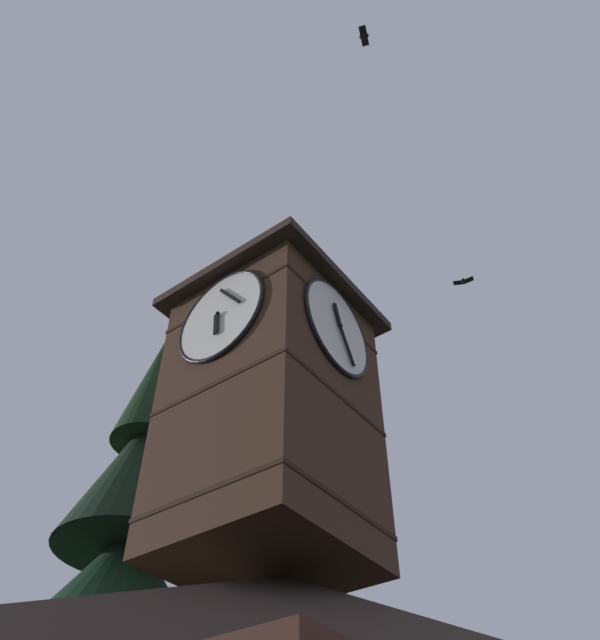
% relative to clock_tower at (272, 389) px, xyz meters
% --- Properties ---
extents(clock_tower, '(4.45, 4.45, 9.89)m').
position_rel_clock_tower_xyz_m(clock_tower, '(0.00, 0.00, 0.00)').
color(clock_tower, '#422B1E').
rests_on(clock_tower, building_main).
extents(pine_tree_behind, '(7.09, 7.09, 15.85)m').
position_rel_clock_tower_xyz_m(pine_tree_behind, '(-0.59, -4.94, -4.37)').
color(pine_tree_behind, '#473323').
rests_on(pine_tree_behind, ground_plane).
extents(flying_bird_high, '(0.63, 0.40, 0.16)m').
position_rel_clock_tower_xyz_m(flying_bird_high, '(1.94, 4.58, 9.47)').
color(flying_bird_high, black).
extents(flying_bird_low, '(0.36, 0.70, 0.15)m').
position_rel_clock_tower_xyz_m(flying_bird_low, '(-5.88, 3.33, 6.66)').
color(flying_bird_low, black).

